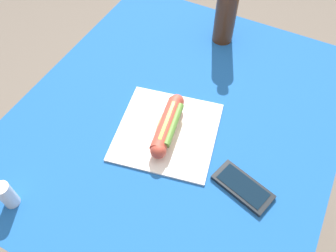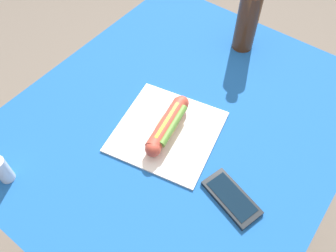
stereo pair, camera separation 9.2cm
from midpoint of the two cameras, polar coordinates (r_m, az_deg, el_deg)
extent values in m
plane|color=#6B6056|center=(1.63, -0.68, -14.67)|extent=(6.00, 6.00, 0.00)
cylinder|color=brown|center=(1.61, -4.53, 7.28)|extent=(0.07, 0.07, 0.71)
cylinder|color=brown|center=(1.32, -22.83, -16.18)|extent=(0.07, 0.07, 0.71)
cylinder|color=brown|center=(1.49, 17.85, -1.47)|extent=(0.07, 0.07, 0.71)
cube|color=brown|center=(1.00, -1.08, 0.88)|extent=(0.96, 0.81, 0.03)
cube|color=#19519E|center=(0.98, -1.09, 1.48)|extent=(1.02, 0.87, 0.00)
cube|color=silver|center=(0.94, -2.79, -1.16)|extent=(0.31, 0.31, 0.01)
ellipsoid|color=tan|center=(0.92, -2.85, -0.21)|extent=(0.17, 0.08, 0.05)
cylinder|color=#B24233|center=(0.92, -2.87, -0.01)|extent=(0.17, 0.07, 0.04)
sphere|color=#B24233|center=(0.87, -4.64, -4.30)|extent=(0.04, 0.04, 0.04)
sphere|color=#B24233|center=(0.97, -1.27, 3.88)|extent=(0.04, 0.04, 0.04)
cube|color=yellow|center=(0.90, -2.92, 0.71)|extent=(0.13, 0.03, 0.00)
cylinder|color=#568433|center=(0.91, -1.99, 0.05)|extent=(0.14, 0.04, 0.02)
cube|color=black|center=(0.87, 9.22, -10.12)|extent=(0.11, 0.16, 0.01)
cube|color=black|center=(0.86, 9.28, -9.93)|extent=(0.09, 0.13, 0.00)
cylinder|color=#4C2814|center=(1.16, 7.16, 17.65)|extent=(0.07, 0.07, 0.20)
cylinder|color=silver|center=(0.91, -27.74, -10.25)|extent=(0.04, 0.04, 0.08)
camera|label=1|loc=(0.05, -92.87, -3.90)|focal=37.00mm
camera|label=2|loc=(0.05, 87.13, 3.90)|focal=37.00mm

